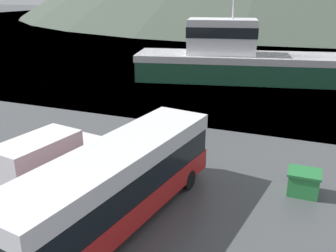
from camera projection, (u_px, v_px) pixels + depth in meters
water_surface at (302, 17)px, 129.48m from camera, size 240.00×240.00×0.00m
tour_bus at (118, 181)px, 13.91m from camera, size 4.00×10.74×3.11m
delivery_van at (48, 158)px, 17.06m from camera, size 2.74×5.62×2.36m
fishing_boat at (237, 58)px, 36.88m from camera, size 21.28×9.71×11.23m
storage_bin at (304, 182)px, 16.35m from camera, size 1.40×1.21×1.08m
small_boat at (290, 64)px, 43.37m from camera, size 3.27×8.21×0.98m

